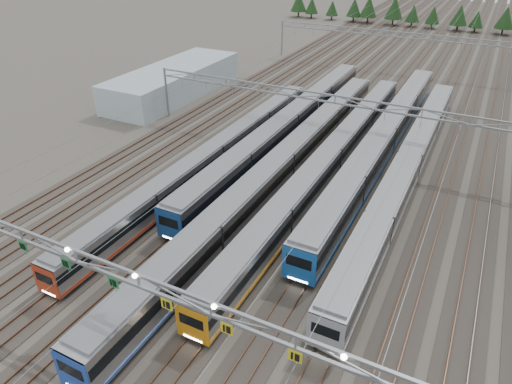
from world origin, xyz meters
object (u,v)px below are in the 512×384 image
at_px(train_a, 215,156).
at_px(train_e, 383,139).
at_px(train_f, 408,166).
at_px(gantry_near, 137,284).
at_px(train_b, 288,125).
at_px(train_d, 330,160).
at_px(gantry_far, 404,40).
at_px(train_c, 282,166).
at_px(gantry_mid, 334,106).
at_px(west_shed, 174,81).

height_order(train_a, train_e, train_e).
xyz_separation_m(train_f, gantry_near, (-11.30, -35.47, 4.95)).
distance_m(train_b, train_e, 13.55).
height_order(train_b, train_f, train_b).
bearing_deg(gantry_near, train_d, 86.00).
bearing_deg(gantry_far, train_f, -77.23).
relative_size(train_a, train_c, 0.80).
distance_m(gantry_mid, gantry_far, 45.00).
xyz_separation_m(train_e, west_shed, (-40.34, 8.08, 0.19)).
distance_m(train_d, gantry_near, 33.29).
distance_m(train_a, gantry_mid, 17.51).
relative_size(train_b, train_d, 0.94).
xyz_separation_m(train_d, gantry_mid, (-2.25, 7.28, 4.28)).
relative_size(train_b, gantry_mid, 1.02).
height_order(train_d, train_f, train_f).
height_order(train_f, west_shed, west_shed).
bearing_deg(gantry_far, train_b, -98.59).
xyz_separation_m(train_b, train_c, (4.50, -11.98, -0.04)).
bearing_deg(train_e, train_d, -117.24).
distance_m(train_d, train_e, 9.83).
xyz_separation_m(gantry_far, west_shed, (-33.59, -35.45, -3.89)).
bearing_deg(gantry_far, west_shed, -133.46).
height_order(gantry_mid, gantry_far, same).
distance_m(train_a, gantry_far, 58.92).
relative_size(train_a, gantry_mid, 0.95).
relative_size(train_e, gantry_far, 1.06).
height_order(gantry_near, gantry_mid, gantry_near).
height_order(train_e, west_shed, west_shed).
relative_size(train_d, gantry_mid, 1.09).
bearing_deg(west_shed, train_d, -25.15).
bearing_deg(train_a, train_c, 6.48).
height_order(train_a, train_b, train_b).
distance_m(train_a, train_b, 13.76).
height_order(train_c, gantry_mid, gantry_mid).
bearing_deg(train_e, west_shed, 168.67).
height_order(train_b, gantry_mid, gantry_mid).
height_order(train_a, train_c, train_c).
bearing_deg(train_e, train_a, -141.86).
xyz_separation_m(gantry_near, west_shed, (-33.55, 49.66, -4.59)).
bearing_deg(gantry_mid, west_shed, 164.14).
height_order(train_d, west_shed, west_shed).
relative_size(train_e, west_shed, 1.99).
xyz_separation_m(train_d, gantry_far, (-2.25, 52.28, 4.28)).
bearing_deg(train_f, train_e, 126.38).
relative_size(gantry_mid, west_shed, 1.88).
bearing_deg(west_shed, train_a, -44.84).
relative_size(train_c, train_f, 1.12).
height_order(train_f, gantry_near, gantry_near).
bearing_deg(gantry_near, gantry_far, 89.97).
bearing_deg(train_c, train_d, 44.17).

